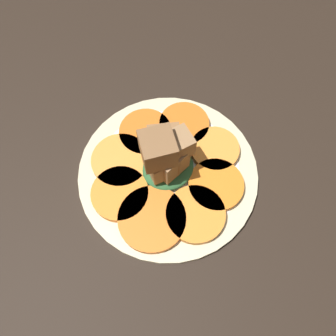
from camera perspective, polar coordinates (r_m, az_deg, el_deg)
name	(u,v)px	position (r cm, az deg, el deg)	size (l,w,h in cm)	color
table_slab	(168,176)	(50.98, 0.00, -1.45)	(120.00, 120.00, 2.00)	black
plate	(168,172)	(49.59, 0.00, -0.76)	(26.99, 26.99, 1.05)	beige
carrot_slice_0	(215,149)	(50.53, 8.13, 3.26)	(7.45, 7.45, 1.12)	orange
carrot_slice_1	(184,124)	(52.30, 2.83, 7.58)	(7.88, 7.88, 1.12)	orange
carrot_slice_2	(148,131)	(51.70, -3.49, 6.43)	(8.19, 8.19, 1.12)	orange
carrot_slice_3	(121,160)	(49.68, -8.26, 1.32)	(8.72, 8.72, 1.12)	#F99438
carrot_slice_4	(119,191)	(47.76, -8.61, -3.98)	(8.27, 8.27, 1.12)	orange
carrot_slice_5	(152,219)	(46.00, -2.81, -8.83)	(9.52, 9.52, 1.12)	orange
carrot_slice_6	(195,214)	(46.27, 4.72, -8.06)	(8.36, 8.36, 1.12)	orange
carrot_slice_7	(216,185)	(48.07, 8.33, -2.94)	(8.06, 8.06, 1.12)	orange
center_pile	(166,156)	(45.30, -0.42, 2.03)	(7.92, 8.45, 10.50)	#2D6033
fork	(185,198)	(47.30, 2.89, -5.26)	(16.39, 8.61, 0.40)	#B2B2B7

